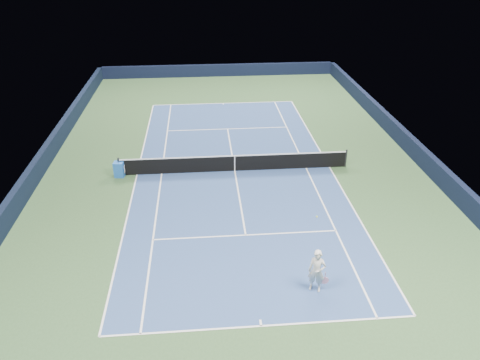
{
  "coord_description": "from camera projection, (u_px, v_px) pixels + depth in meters",
  "views": [
    {
      "loc": [
        -1.76,
        -23.62,
        12.01
      ],
      "look_at": [
        0.04,
        -3.0,
        1.0
      ],
      "focal_mm": 35.0,
      "sensor_mm": 36.0,
      "label": 1
    }
  ],
  "objects": [
    {
      "name": "ground",
      "position": [
        235.0,
        171.0,
        26.55
      ],
      "size": [
        40.0,
        40.0,
        0.0
      ],
      "primitive_type": "plane",
      "color": "#2F4E2A",
      "rests_on": "ground"
    },
    {
      "name": "wall_far",
      "position": [
        218.0,
        70.0,
        43.72
      ],
      "size": [
        22.0,
        0.35,
        1.1
      ],
      "primitive_type": "cube",
      "color": "black",
      "rests_on": "ground"
    },
    {
      "name": "wall_right",
      "position": [
        420.0,
        155.0,
        27.12
      ],
      "size": [
        0.35,
        40.0,
        1.1
      ],
      "primitive_type": "cube",
      "color": "black",
      "rests_on": "ground"
    },
    {
      "name": "wall_left",
      "position": [
        37.0,
        170.0,
        25.46
      ],
      "size": [
        0.35,
        40.0,
        1.1
      ],
      "primitive_type": "cube",
      "color": "black",
      "rests_on": "ground"
    },
    {
      "name": "court_surface",
      "position": [
        235.0,
        171.0,
        26.54
      ],
      "size": [
        10.97,
        23.77,
        0.01
      ],
      "primitive_type": "cube",
      "color": "navy",
      "rests_on": "ground"
    },
    {
      "name": "baseline_far",
      "position": [
        223.0,
        103.0,
        36.99
      ],
      "size": [
        10.97,
        0.08,
        0.0
      ],
      "primitive_type": "cube",
      "color": "white",
      "rests_on": "ground"
    },
    {
      "name": "baseline_near",
      "position": [
        261.0,
        326.0,
        16.09
      ],
      "size": [
        10.97,
        0.08,
        0.0
      ],
      "primitive_type": "cube",
      "color": "white",
      "rests_on": "ground"
    },
    {
      "name": "sideline_doubles_right",
      "position": [
        329.0,
        167.0,
        26.96
      ],
      "size": [
        0.08,
        23.77,
        0.0
      ],
      "primitive_type": "cube",
      "color": "white",
      "rests_on": "ground"
    },
    {
      "name": "sideline_doubles_left",
      "position": [
        137.0,
        175.0,
        26.12
      ],
      "size": [
        0.08,
        23.77,
        0.0
      ],
      "primitive_type": "cube",
      "color": "white",
      "rests_on": "ground"
    },
    {
      "name": "sideline_singles_right",
      "position": [
        306.0,
        168.0,
        26.86
      ],
      "size": [
        0.08,
        23.77,
        0.0
      ],
      "primitive_type": "cube",
      "color": "white",
      "rests_on": "ground"
    },
    {
      "name": "sideline_singles_left",
      "position": [
        162.0,
        174.0,
        26.23
      ],
      "size": [
        0.08,
        23.77,
        0.0
      ],
      "primitive_type": "cube",
      "color": "white",
      "rests_on": "ground"
    },
    {
      "name": "service_line_far",
      "position": [
        228.0,
        129.0,
        32.17
      ],
      "size": [
        8.23,
        0.08,
        0.0
      ],
      "primitive_type": "cube",
      "color": "white",
      "rests_on": "ground"
    },
    {
      "name": "service_line_near",
      "position": [
        246.0,
        235.0,
        20.91
      ],
      "size": [
        8.23,
        0.08,
        0.0
      ],
      "primitive_type": "cube",
      "color": "white",
      "rests_on": "ground"
    },
    {
      "name": "center_service_line",
      "position": [
        235.0,
        171.0,
        26.54
      ],
      "size": [
        0.08,
        12.8,
        0.0
      ],
      "primitive_type": "cube",
      "color": "white",
      "rests_on": "ground"
    },
    {
      "name": "center_mark_far",
      "position": [
        223.0,
        104.0,
        36.86
      ],
      "size": [
        0.08,
        0.3,
        0.0
      ],
      "primitive_type": "cube",
      "color": "white",
      "rests_on": "ground"
    },
    {
      "name": "center_mark_near",
      "position": [
        261.0,
        323.0,
        16.22
      ],
      "size": [
        0.08,
        0.3,
        0.0
      ],
      "primitive_type": "cube",
      "color": "white",
      "rests_on": "ground"
    },
    {
      "name": "tennis_net",
      "position": [
        235.0,
        163.0,
        26.31
      ],
      "size": [
        12.9,
        0.1,
        1.07
      ],
      "color": "black",
      "rests_on": "ground"
    },
    {
      "name": "sponsor_cube",
      "position": [
        119.0,
        169.0,
        25.76
      ],
      "size": [
        0.61,
        0.54,
        0.87
      ],
      "color": "blue",
      "rests_on": "ground"
    },
    {
      "name": "tennis_player",
      "position": [
        317.0,
        271.0,
        17.32
      ],
      "size": [
        0.86,
        1.36,
        2.66
      ],
      "color": "silver",
      "rests_on": "ground"
    }
  ]
}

